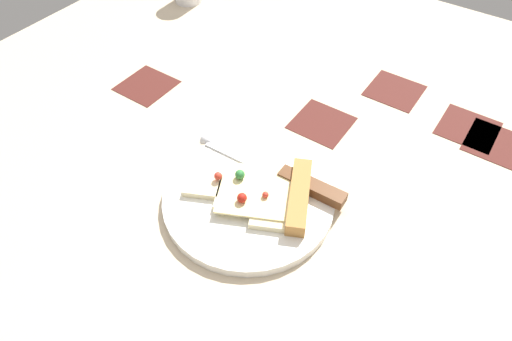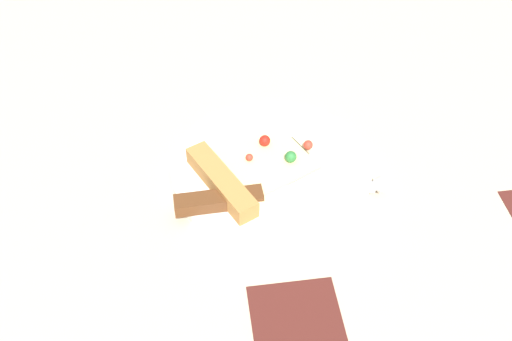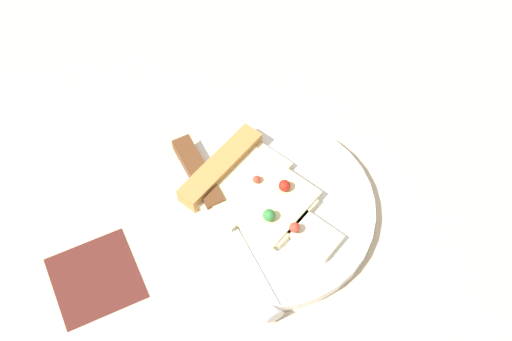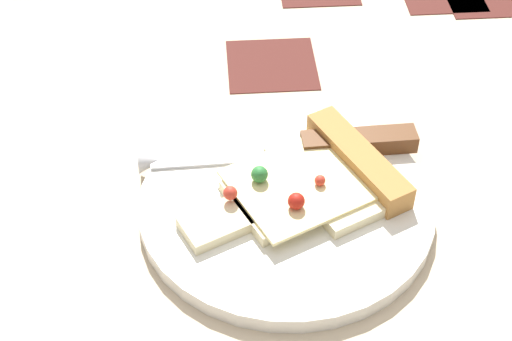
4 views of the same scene
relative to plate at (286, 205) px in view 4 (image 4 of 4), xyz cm
name	(u,v)px [view 4 (image 4 of 4)]	position (x,y,z in cm)	size (l,w,h in cm)	color
ground_plane	(344,207)	(-1.56, 5.22, -2.23)	(141.94, 141.94, 3.00)	#C6B293
plate	(286,205)	(0.00, 0.00, 0.00)	(24.14, 24.14, 1.46)	white
pizza_slice	(313,181)	(-1.10, 2.29, 1.53)	(14.87, 19.06, 2.68)	beige
knife	(306,147)	(-5.50, 2.27, 1.33)	(2.80, 24.05, 2.45)	silver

